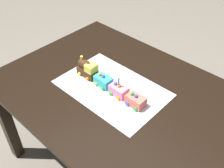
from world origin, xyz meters
TOP-DOWN VIEW (x-y plane):
  - ground_plane at (0.00, 0.00)m, footprint 8.00×8.00m
  - dining_table at (0.00, 0.00)m, footprint 1.40×1.00m
  - cake_board at (-0.05, -0.01)m, footprint 0.60×0.40m
  - cake_locomotive at (-0.24, -0.03)m, footprint 0.14×0.08m
  - cake_car_gondola_turquoise at (-0.11, -0.03)m, footprint 0.10×0.08m
  - cake_car_hopper_bubblegum at (0.01, -0.03)m, footprint 0.10×0.08m
  - cake_car_tanker_coral at (0.13, -0.03)m, footprint 0.10×0.08m
  - birthday_candle at (0.01, -0.03)m, footprint 0.01×0.01m

SIDE VIEW (x-z plane):
  - ground_plane at x=0.00m, z-range 0.00..0.00m
  - dining_table at x=0.00m, z-range 0.26..1.00m
  - cake_board at x=-0.05m, z-range 0.74..0.74m
  - cake_car_gondola_turquoise at x=-0.11m, z-range 0.74..0.81m
  - cake_car_hopper_bubblegum at x=0.01m, z-range 0.74..0.81m
  - cake_car_tanker_coral at x=0.13m, z-range 0.74..0.81m
  - cake_locomotive at x=-0.24m, z-range 0.73..0.85m
  - birthday_candle at x=0.01m, z-range 0.81..0.87m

